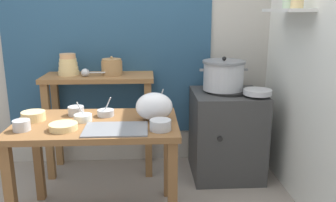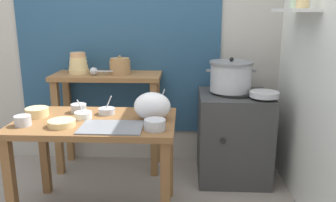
{
  "view_description": "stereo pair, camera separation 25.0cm",
  "coord_description": "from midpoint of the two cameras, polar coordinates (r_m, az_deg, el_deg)",
  "views": [
    {
      "loc": [
        0.22,
        -2.22,
        1.45
      ],
      "look_at": [
        0.36,
        0.2,
        0.82
      ],
      "focal_mm": 37.42,
      "sensor_mm": 36.0,
      "label": 1
    },
    {
      "loc": [
        0.47,
        -2.22,
        1.45
      ],
      "look_at": [
        0.36,
        0.2,
        0.82
      ],
      "focal_mm": 37.42,
      "sensor_mm": 36.0,
      "label": 2
    }
  ],
  "objects": [
    {
      "name": "stove_block",
      "position": [
        3.16,
        12.8,
        -5.55
      ],
      "size": [
        0.6,
        0.61,
        0.78
      ],
      "color": "#383838",
      "rests_on": "ground"
    },
    {
      "name": "wall_right",
      "position": [
        2.64,
        26.63,
        9.83
      ],
      "size": [
        0.3,
        3.2,
        2.6
      ],
      "color": "silver",
      "rests_on": "ground"
    },
    {
      "name": "prep_bowl_1",
      "position": [
        2.47,
        -10.88,
        -2.26
      ],
      "size": [
        0.12,
        0.12,
        0.14
      ],
      "color": "silver",
      "rests_on": "prep_table"
    },
    {
      "name": "back_shelf_table",
      "position": [
        3.2,
        -7.55,
        0.48
      ],
      "size": [
        0.96,
        0.4,
        0.9
      ],
      "color": "olive",
      "rests_on": "ground"
    },
    {
      "name": "clay_pot",
      "position": [
        3.12,
        -5.56,
        5.64
      ],
      "size": [
        0.18,
        0.18,
        0.17
      ],
      "color": "#A37A4C",
      "rests_on": "back_shelf_table"
    },
    {
      "name": "prep_bowl_7",
      "position": [
        2.6,
        1.56,
        -1.15
      ],
      "size": [
        0.12,
        0.12,
        0.17
      ],
      "color": "#B7BABF",
      "rests_on": "prep_table"
    },
    {
      "name": "steamer_pot",
      "position": [
        3.03,
        12.54,
        3.94
      ],
      "size": [
        0.42,
        0.37,
        0.29
      ],
      "color": "#B7BABF",
      "rests_on": "stove_block"
    },
    {
      "name": "wide_pan",
      "position": [
        2.92,
        17.8,
        1.04
      ],
      "size": [
        0.23,
        0.23,
        0.04
      ],
      "primitive_type": "cylinder",
      "color": "#B7BABF",
      "rests_on": "stove_block"
    },
    {
      "name": "serving_tray",
      "position": [
        2.25,
        -6.06,
        -4.33
      ],
      "size": [
        0.4,
        0.28,
        0.01
      ],
      "primitive_type": "cube",
      "color": "slate",
      "rests_on": "prep_table"
    },
    {
      "name": "prep_bowl_3",
      "position": [
        2.62,
        -11.74,
        -1.13
      ],
      "size": [
        0.11,
        0.11,
        0.06
      ],
      "color": "#B7BABF",
      "rests_on": "prep_table"
    },
    {
      "name": "ladle",
      "position": [
        3.09,
        -9.61,
        4.78
      ],
      "size": [
        0.25,
        0.07,
        0.07
      ],
      "color": "#B7BABF",
      "rests_on": "back_shelf_table"
    },
    {
      "name": "prep_bowl_2",
      "position": [
        2.19,
        1.11,
        -3.85
      ],
      "size": [
        0.14,
        0.14,
        0.07
      ],
      "color": "#B7BABF",
      "rests_on": "prep_table"
    },
    {
      "name": "bowl_stack_enamel",
      "position": [
        3.21,
        -12.25,
        5.88
      ],
      "size": [
        0.18,
        0.18,
        0.19
      ],
      "color": "#E5C684",
      "rests_on": "back_shelf_table"
    },
    {
      "name": "plastic_bag",
      "position": [
        2.38,
        0.42,
        -0.89
      ],
      "size": [
        0.25,
        0.18,
        0.19
      ],
      "primitive_type": "ellipsoid",
      "color": "white",
      "rests_on": "prep_table"
    },
    {
      "name": "prep_bowl_5",
      "position": [
        2.33,
        -14.04,
        -3.52
      ],
      "size": [
        0.18,
        0.18,
        0.04
      ],
      "color": "#E5C684",
      "rests_on": "prep_table"
    },
    {
      "name": "prep_bowl_0",
      "position": [
        2.41,
        -19.91,
        -3.02
      ],
      "size": [
        0.11,
        0.11,
        0.07
      ],
      "color": "#B7BABF",
      "rests_on": "prep_table"
    },
    {
      "name": "prep_bowl_4",
      "position": [
        2.55,
        -7.22,
        -1.6
      ],
      "size": [
        0.12,
        0.12,
        0.14
      ],
      "color": "#B7BABF",
      "rests_on": "prep_table"
    },
    {
      "name": "prep_table",
      "position": [
        2.47,
        -8.84,
        -5.52
      ],
      "size": [
        1.1,
        0.66,
        0.72
      ],
      "color": "brown",
      "rests_on": "ground"
    },
    {
      "name": "prep_bowl_6",
      "position": [
        2.6,
        -18.02,
        -1.71
      ],
      "size": [
        0.16,
        0.16,
        0.06
      ],
      "color": "#E5C684",
      "rests_on": "prep_table"
    },
    {
      "name": "wall_back",
      "position": [
        3.33,
        -1.82,
        12.03
      ],
      "size": [
        4.4,
        0.12,
        2.6
      ],
      "color": "#B2ADA3",
      "rests_on": "ground"
    }
  ]
}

